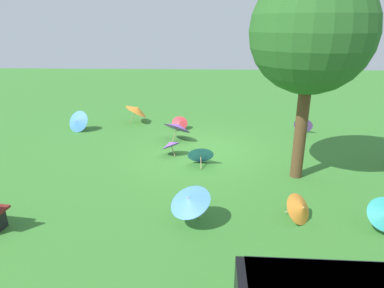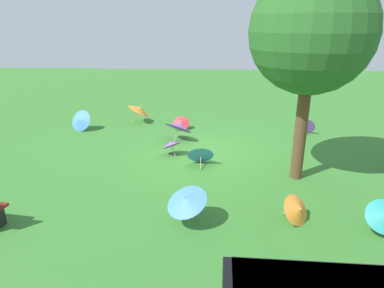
% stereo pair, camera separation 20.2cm
% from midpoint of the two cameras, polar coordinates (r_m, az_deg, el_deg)
% --- Properties ---
extents(ground, '(40.00, 40.00, 0.00)m').
position_cam_midpoint_polar(ground, '(10.92, 1.38, -1.32)').
color(ground, '#387A2D').
extents(shade_tree, '(2.92, 2.92, 5.16)m').
position_cam_midpoint_polar(shade_tree, '(8.80, 18.63, 17.15)').
color(shade_tree, brown).
rests_on(shade_tree, ground).
extents(parasol_blue_0, '(0.79, 0.75, 0.69)m').
position_cam_midpoint_polar(parasol_blue_0, '(9.88, 0.84, -1.47)').
color(parasol_blue_0, tan).
rests_on(parasol_blue_0, ground).
extents(parasol_orange_0, '(1.07, 1.09, 0.88)m').
position_cam_midpoint_polar(parasol_orange_0, '(14.10, -9.53, 5.69)').
color(parasol_orange_0, tan).
rests_on(parasol_orange_0, ground).
extents(parasol_red_0, '(0.67, 0.59, 0.55)m').
position_cam_midpoint_polar(parasol_red_0, '(13.07, -2.49, 3.61)').
color(parasol_red_0, tan).
rests_on(parasol_red_0, ground).
extents(parasol_purple_0, '(1.29, 1.28, 0.83)m').
position_cam_midpoint_polar(parasol_purple_0, '(11.82, -2.90, 2.98)').
color(parasol_purple_0, tan).
rests_on(parasol_purple_0, ground).
extents(parasol_blue_1, '(0.96, 0.82, 0.80)m').
position_cam_midpoint_polar(parasol_blue_1, '(13.60, -18.97, 3.63)').
color(parasol_blue_1, tan).
rests_on(parasol_blue_1, ground).
extents(parasol_purple_1, '(0.81, 0.81, 0.57)m').
position_cam_midpoint_polar(parasol_purple_1, '(10.57, -4.15, -0.01)').
color(parasol_purple_1, tan).
rests_on(parasol_purple_1, ground).
extents(parasol_purple_2, '(0.77, 0.66, 0.66)m').
position_cam_midpoint_polar(parasol_purple_2, '(13.32, 17.62, 3.13)').
color(parasol_purple_2, tan).
rests_on(parasol_purple_2, ground).
extents(parasol_orange_2, '(0.82, 0.82, 0.63)m').
position_cam_midpoint_polar(parasol_orange_2, '(7.44, 16.89, -10.20)').
color(parasol_orange_2, tan).
rests_on(parasol_orange_2, ground).
extents(parasol_blue_2, '(1.16, 1.15, 0.84)m').
position_cam_midpoint_polar(parasol_blue_2, '(6.89, -1.30, -9.31)').
color(parasol_blue_2, tan).
rests_on(parasol_blue_2, ground).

